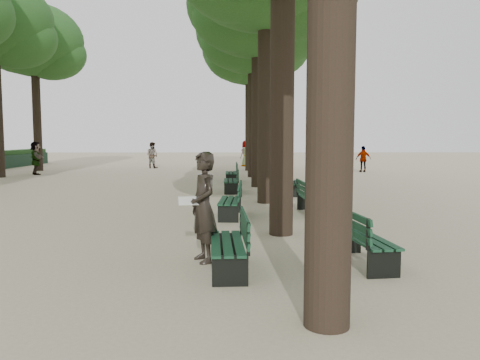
{
  "coord_description": "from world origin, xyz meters",
  "views": [
    {
      "loc": [
        0.45,
        -7.09,
        2.12
      ],
      "look_at": [
        0.6,
        3.0,
        1.2
      ],
      "focal_mm": 35.0,
      "sensor_mm": 36.0,
      "label": 1
    }
  ],
  "objects": [
    {
      "name": "pedestrian_e",
      "position": [
        -10.82,
        19.77,
        0.95
      ],
      "size": [
        1.24,
        1.7,
        1.89
      ],
      "primitive_type": "imported",
      "rotation": [
        0.0,
        0.0,
        2.12
      ],
      "color": "#262628",
      "rests_on": "ground"
    },
    {
      "name": "man_with_map",
      "position": [
        -0.06,
        0.77,
        0.94
      ],
      "size": [
        0.76,
        0.84,
        1.88
      ],
      "color": "black",
      "rests_on": "ground"
    },
    {
      "name": "bench_left_0",
      "position": [
        0.37,
        0.2,
        0.27
      ],
      "size": [
        0.65,
        1.82,
        0.92
      ],
      "color": "black",
      "rests_on": "ground"
    },
    {
      "name": "tree_central_3",
      "position": [
        1.5,
        13.0,
        7.65
      ],
      "size": [
        6.0,
        6.0,
        9.95
      ],
      "color": "#33261C",
      "rests_on": "ground"
    },
    {
      "name": "bench_right_2",
      "position": [
        2.63,
        10.19,
        0.27
      ],
      "size": [
        0.73,
        1.84,
        0.92
      ],
      "color": "black",
      "rests_on": "ground"
    },
    {
      "name": "pedestrian_a",
      "position": [
        -5.14,
        25.35,
        0.9
      ],
      "size": [
        0.94,
        0.74,
        1.8
      ],
      "primitive_type": "imported",
      "rotation": [
        0.0,
        0.0,
        2.63
      ],
      "color": "#262628",
      "rests_on": "ground"
    },
    {
      "name": "tree_central_4",
      "position": [
        1.5,
        18.0,
        7.65
      ],
      "size": [
        6.0,
        6.0,
        9.95
      ],
      "color": "#33261C",
      "rests_on": "ground"
    },
    {
      "name": "pedestrian_d",
      "position": [
        1.39,
        27.53,
        0.95
      ],
      "size": [
        0.91,
        0.94,
        1.9
      ],
      "primitive_type": "imported",
      "rotation": [
        0.0,
        0.0,
        3.96
      ],
      "color": "#262628",
      "rests_on": "ground"
    },
    {
      "name": "tree_central_5",
      "position": [
        1.5,
        23.0,
        7.65
      ],
      "size": [
        6.0,
        6.0,
        9.95
      ],
      "color": "#33261C",
      "rests_on": "ground"
    },
    {
      "name": "pedestrian_c",
      "position": [
        8.48,
        21.55,
        0.8
      ],
      "size": [
        0.95,
        0.36,
        1.6
      ],
      "primitive_type": "imported",
      "rotation": [
        0.0,
        0.0,
        3.19
      ],
      "color": "#262628",
      "rests_on": "ground"
    },
    {
      "name": "pedestrian_b",
      "position": [
        2.92,
        26.7,
        0.88
      ],
      "size": [
        1.19,
        0.67,
        1.76
      ],
      "primitive_type": "imported",
      "rotation": [
        0.0,
        0.0,
        2.84
      ],
      "color": "#262628",
      "rests_on": "ground"
    },
    {
      "name": "bench_right_3",
      "position": [
        2.63,
        15.59,
        0.27
      ],
      "size": [
        0.79,
        1.86,
        0.92
      ],
      "color": "black",
      "rests_on": "ground"
    },
    {
      "name": "bench_left_3",
      "position": [
        0.37,
        15.09,
        0.27
      ],
      "size": [
        0.59,
        1.81,
        0.92
      ],
      "color": "black",
      "rests_on": "ground"
    },
    {
      "name": "ground",
      "position": [
        0.0,
        0.0,
        0.0
      ],
      "size": [
        120.0,
        120.0,
        0.0
      ],
      "primitive_type": "plane",
      "color": "#BBAE8E",
      "rests_on": "ground"
    },
    {
      "name": "bench_right_0",
      "position": [
        2.63,
        0.54,
        0.27
      ],
      "size": [
        0.77,
        1.85,
        0.92
      ],
      "color": "black",
      "rests_on": "ground"
    },
    {
      "name": "bench_right_1",
      "position": [
        2.63,
        5.73,
        0.27
      ],
      "size": [
        0.64,
        1.82,
        0.92
      ],
      "color": "black",
      "rests_on": "ground"
    },
    {
      "name": "bench_left_1",
      "position": [
        0.37,
        5.23,
        0.27
      ],
      "size": [
        0.67,
        1.83,
        0.92
      ],
      "color": "black",
      "rests_on": "ground"
    },
    {
      "name": "tree_far_5",
      "position": [
        -12.0,
        23.0,
        8.14
      ],
      "size": [
        6.0,
        6.0,
        10.45
      ],
      "color": "#33261C",
      "rests_on": "ground"
    },
    {
      "name": "bench_left_2",
      "position": [
        0.37,
        10.98,
        0.27
      ],
      "size": [
        0.6,
        1.81,
        0.92
      ],
      "color": "black",
      "rests_on": "ground"
    }
  ]
}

